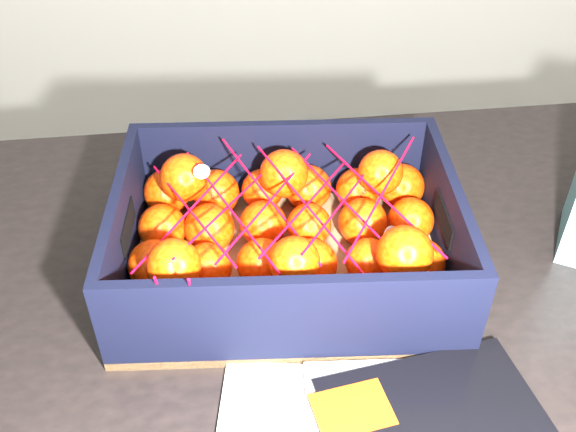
{
  "coord_description": "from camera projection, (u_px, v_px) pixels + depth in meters",
  "views": [
    {
      "loc": [
        -0.09,
        -0.21,
        1.32
      ],
      "look_at": [
        -0.07,
        0.35,
        0.86
      ],
      "focal_mm": 40.8,
      "sensor_mm": 36.0,
      "label": 1
    }
  ],
  "objects": [
    {
      "name": "table",
      "position": [
        357.0,
        346.0,
        0.85
      ],
      "size": [
        1.26,
        0.9,
        0.75
      ],
      "color": "black",
      "rests_on": "ground"
    },
    {
      "name": "produce_crate",
      "position": [
        287.0,
        246.0,
        0.79
      ],
      "size": [
        0.4,
        0.3,
        0.12
      ],
      "color": "olive",
      "rests_on": "table"
    },
    {
      "name": "clementine_heap",
      "position": [
        286.0,
        237.0,
        0.79
      ],
      "size": [
        0.38,
        0.28,
        0.11
      ],
      "color": "#F93605",
      "rests_on": "produce_crate"
    },
    {
      "name": "mesh_net",
      "position": [
        279.0,
        209.0,
        0.74
      ],
      "size": [
        0.33,
        0.26,
        0.09
      ],
      "color": "red",
      "rests_on": "clementine_heap"
    }
  ]
}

